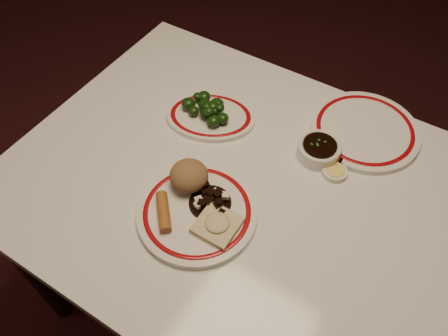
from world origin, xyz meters
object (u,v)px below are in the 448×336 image
dining_table (246,205)px  broccoli_plate (211,117)px  broccoli_pile (208,108)px  main_plate (197,212)px  stirfry_heap (210,199)px  rice_mound (189,176)px  spring_roll (164,212)px  fried_wonton (217,224)px  soy_bowl (319,150)px

dining_table → broccoli_plate: broccoli_plate is taller
dining_table → broccoli_pile: bearing=145.3°
dining_table → main_plate: main_plate is taller
stirfry_heap → dining_table: bearing=66.1°
rice_mound → spring_roll: 0.11m
fried_wonton → broccoli_plate: (-0.21, 0.29, -0.02)m
broccoli_pile → fried_wonton: bearing=-53.7°
spring_roll → broccoli_pile: bearing=63.3°
main_plate → broccoli_pile: size_ratio=2.58×
spring_roll → soy_bowl: bearing=16.2°
broccoli_plate → broccoli_pile: bearing=169.5°
stirfry_heap → spring_roll: bearing=-129.1°
stirfry_heap → broccoli_plate: size_ratio=0.34×
fried_wonton → soy_bowl: size_ratio=0.84×
stirfry_heap → broccoli_plate: 0.29m
rice_mound → dining_table: bearing=35.9°
fried_wonton → stirfry_heap: size_ratio=0.92×
rice_mound → stirfry_heap: rice_mound is taller
stirfry_heap → broccoli_pile: bearing=123.9°
broccoli_pile → soy_bowl: bearing=6.4°
dining_table → spring_roll: bearing=-121.6°
stirfry_heap → soy_bowl: stirfry_heap is taller
fried_wonton → broccoli_pile: 0.37m
stirfry_heap → fried_wonton: bearing=-43.4°
spring_roll → broccoli_pile: (-0.09, 0.33, 0.01)m
spring_roll → soy_bowl: (0.22, 0.37, -0.01)m
main_plate → soy_bowl: (0.17, 0.32, 0.01)m
dining_table → soy_bowl: bearing=59.0°
main_plate → fried_wonton: fried_wonton is taller
spring_roll → fried_wonton: (0.12, 0.04, -0.00)m
spring_roll → soy_bowl: 0.43m
dining_table → rice_mound: bearing=-144.1°
broccoli_pile → soy_bowl: broccoli_pile is taller
broccoli_pile → stirfry_heap: bearing=-56.1°
dining_table → broccoli_plate: size_ratio=3.97×
spring_roll → stirfry_heap: 0.11m
dining_table → broccoli_pile: size_ratio=8.17×
dining_table → soy_bowl: size_ratio=10.85×
broccoli_plate → soy_bowl: size_ratio=2.73×
rice_mound → broccoli_plate: size_ratio=0.31×
broccoli_plate → spring_roll: bearing=-75.3°
dining_table → rice_mound: size_ratio=12.75×
broccoli_plate → broccoli_pile: (-0.01, 0.00, 0.03)m
main_plate → fried_wonton: size_ratio=4.07×
soy_bowl → stirfry_heap: bearing=-118.6°
fried_wonton → broccoli_plate: bearing=125.5°
dining_table → broccoli_plate: (-0.20, 0.14, 0.10)m
broccoli_plate → soy_bowl: soy_bowl is taller
rice_mound → broccoli_pile: bearing=112.4°
main_plate → soy_bowl: 0.36m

